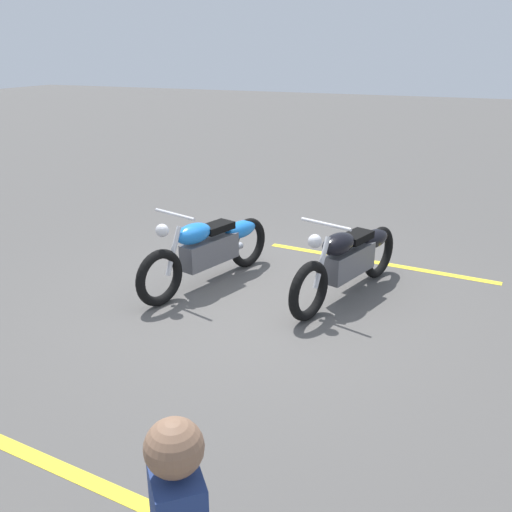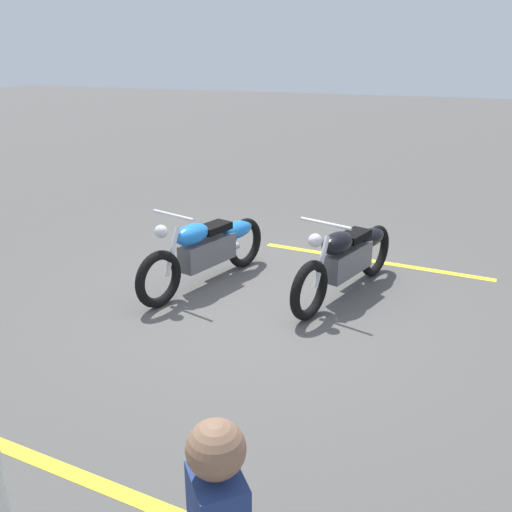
# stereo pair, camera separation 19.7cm
# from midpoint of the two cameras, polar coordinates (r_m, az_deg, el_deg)

# --- Properties ---
(ground_plane) EXTENTS (60.00, 60.00, 0.00)m
(ground_plane) POSITION_cam_midpoint_polar(r_m,az_deg,el_deg) (6.54, 1.61, -4.71)
(ground_plane) COLOR #514F4C
(motorcycle_bright_foreground) EXTENTS (2.17, 0.82, 1.04)m
(motorcycle_bright_foreground) POSITION_cam_midpoint_polar(r_m,az_deg,el_deg) (6.91, -3.90, 0.83)
(motorcycle_bright_foreground) COLOR black
(motorcycle_bright_foreground) RESTS_ON ground
(motorcycle_dark_foreground) EXTENTS (2.17, 0.83, 1.04)m
(motorcycle_dark_foreground) POSITION_cam_midpoint_polar(r_m,az_deg,el_deg) (6.66, 10.37, -0.25)
(motorcycle_dark_foreground) COLOR black
(motorcycle_dark_foreground) RESTS_ON ground
(parking_stripe_near) EXTENTS (0.39, 3.20, 0.01)m
(parking_stripe_near) POSITION_cam_midpoint_polar(r_m,az_deg,el_deg) (7.90, 12.99, -0.65)
(parking_stripe_near) COLOR yellow
(parking_stripe_near) RESTS_ON ground
(parking_stripe_mid) EXTENTS (0.39, 3.20, 0.01)m
(parking_stripe_mid) POSITION_cam_midpoint_polar(r_m,az_deg,el_deg) (4.76, -23.06, -17.26)
(parking_stripe_mid) COLOR yellow
(parking_stripe_mid) RESTS_ON ground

